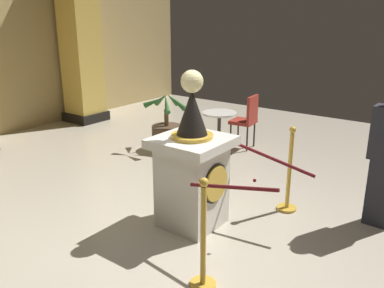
# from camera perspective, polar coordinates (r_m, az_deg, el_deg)

# --- Properties ---
(ground_plane) EXTENTS (12.65, 12.65, 0.00)m
(ground_plane) POSITION_cam_1_polar(r_m,az_deg,el_deg) (4.49, -1.95, -13.11)
(ground_plane) COLOR #B2A893
(pedestal_clock) EXTENTS (0.77, 0.77, 1.76)m
(pedestal_clock) POSITION_cam_1_polar(r_m,az_deg,el_deg) (4.49, 0.05, -3.60)
(pedestal_clock) COLOR silver
(pedestal_clock) RESTS_ON ground_plane
(stanchion_near) EXTENTS (0.24, 0.24, 1.04)m
(stanchion_near) POSITION_cam_1_polar(r_m,az_deg,el_deg) (3.61, 1.58, -14.70)
(stanchion_near) COLOR gold
(stanchion_near) RESTS_ON ground_plane
(stanchion_far) EXTENTS (0.24, 0.24, 1.06)m
(stanchion_far) POSITION_cam_1_polar(r_m,az_deg,el_deg) (5.07, 13.43, -5.11)
(stanchion_far) COLOR gold
(stanchion_far) RESTS_ON ground_plane
(velvet_rope) EXTENTS (0.97, 0.94, 0.22)m
(velvet_rope) POSITION_cam_1_polar(r_m,az_deg,el_deg) (4.13, 8.85, -3.96)
(velvet_rope) COLOR #591419
(column_right) EXTENTS (0.79, 0.79, 3.72)m
(column_right) POSITION_cam_1_polar(r_m,az_deg,el_deg) (9.30, -15.48, 14.32)
(column_right) COLOR black
(column_right) RESTS_ON ground_plane
(potted_palm_right) EXTENTS (0.70, 0.75, 1.05)m
(potted_palm_right) POSITION_cam_1_polar(r_m,az_deg,el_deg) (7.22, -3.57, 1.70)
(potted_palm_right) COLOR #4C3828
(potted_palm_right) RESTS_ON ground_plane
(cafe_table) EXTENTS (0.58, 0.58, 0.74)m
(cafe_table) POSITION_cam_1_polar(r_m,az_deg,el_deg) (6.91, 3.83, 2.34)
(cafe_table) COLOR #332D28
(cafe_table) RESTS_ON ground_plane
(cafe_chair_red) EXTENTS (0.44, 0.44, 0.96)m
(cafe_chair_red) POSITION_cam_1_polar(r_m,az_deg,el_deg) (7.24, 7.75, 3.77)
(cafe_chair_red) COLOR black
(cafe_chair_red) RESTS_ON ground_plane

